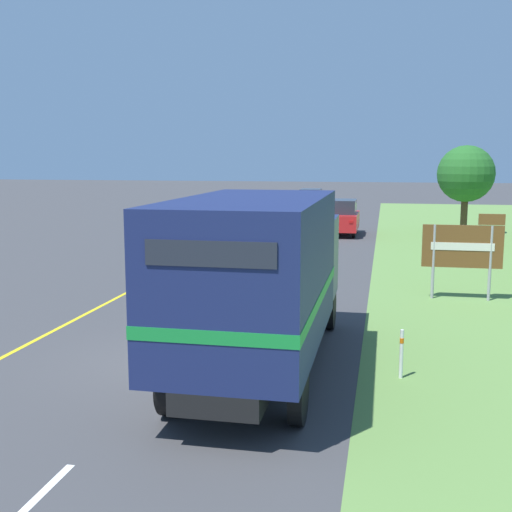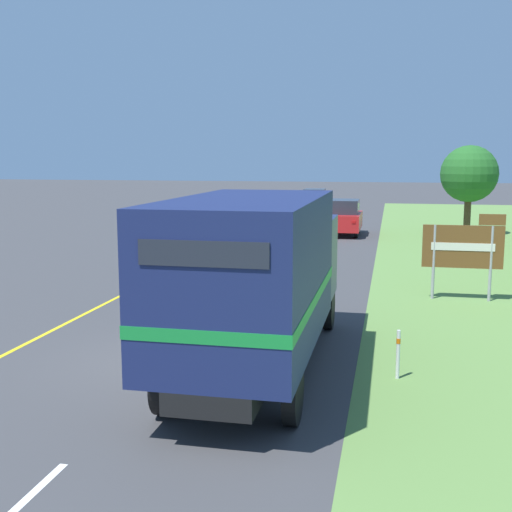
{
  "view_description": "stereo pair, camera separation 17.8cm",
  "coord_description": "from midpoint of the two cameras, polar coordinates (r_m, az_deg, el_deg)",
  "views": [
    {
      "loc": [
        4.11,
        -12.16,
        4.16
      ],
      "look_at": [
        0.3,
        6.73,
        1.2
      ],
      "focal_mm": 45.0,
      "sensor_mm": 36.0,
      "label": 1
    },
    {
      "loc": [
        4.29,
        -12.12,
        4.16
      ],
      "look_at": [
        0.3,
        6.73,
        1.2
      ],
      "focal_mm": 45.0,
      "sensor_mm": 36.0,
      "label": 2
    }
  ],
  "objects": [
    {
      "name": "centre_dash_mid_a",
      "position": [
        20.33,
        -0.24,
        -3.07
      ],
      "size": [
        0.12,
        2.6,
        0.01
      ],
      "primitive_type": "cube",
      "color": "white",
      "rests_on": "ground"
    },
    {
      "name": "delineator_post",
      "position": [
        12.57,
        12.92,
        -8.4
      ],
      "size": [
        0.08,
        0.08,
        0.95
      ],
      "color": "white",
      "rests_on": "ground"
    },
    {
      "name": "centre_dash_near",
      "position": [
        14.14,
        -5.95,
        -8.41
      ],
      "size": [
        0.12,
        2.6,
        0.01
      ],
      "primitive_type": "cube",
      "color": "white",
      "rests_on": "ground"
    },
    {
      "name": "highway_sign",
      "position": [
        19.69,
        18.28,
        0.71
      ],
      "size": [
        2.29,
        0.09,
        2.56
      ],
      "color": "#9E9EA3",
      "rests_on": "ground"
    },
    {
      "name": "lead_car_white",
      "position": [
        26.43,
        -1.15,
        1.77
      ],
      "size": [
        1.8,
        3.93,
        1.89
      ],
      "color": "black",
      "rests_on": "ground"
    },
    {
      "name": "centre_dash_far",
      "position": [
        33.18,
        4.58,
        1.51
      ],
      "size": [
        0.12,
        2.6,
        0.01
      ],
      "primitive_type": "cube",
      "color": "white",
      "rests_on": "ground"
    },
    {
      "name": "edge_line_yellow",
      "position": [
        28.97,
        -4.01,
        0.46
      ],
      "size": [
        0.12,
        65.11,
        0.01
      ],
      "primitive_type": "cube",
      "color": "yellow",
      "rests_on": "ground"
    },
    {
      "name": "roadside_tree_far",
      "position": [
        36.8,
        18.56,
        6.91
      ],
      "size": [
        3.07,
        3.07,
        4.83
      ],
      "color": "#4C3823",
      "rests_on": "ground"
    },
    {
      "name": "centre_dash_mid_b",
      "position": [
        26.71,
        2.75,
        -0.23
      ],
      "size": [
        0.12,
        2.6,
        0.01
      ],
      "primitive_type": "cube",
      "color": "white",
      "rests_on": "ground"
    },
    {
      "name": "lead_car_red_ahead",
      "position": [
        35.02,
        7.97,
        3.43
      ],
      "size": [
        1.8,
        3.96,
        1.93
      ],
      "color": "black",
      "rests_on": "ground"
    },
    {
      "name": "horse_trailer_truck",
      "position": [
        12.32,
        0.56,
        -1.64
      ],
      "size": [
        2.48,
        7.83,
        3.46
      ],
      "color": "black",
      "rests_on": "ground"
    },
    {
      "name": "lead_car_white_ahead",
      "position": [
        50.51,
        5.34,
        4.99
      ],
      "size": [
        1.8,
        4.06,
        1.74
      ],
      "color": "black",
      "rests_on": "ground"
    },
    {
      "name": "centre_dash_farthest",
      "position": [
        39.69,
        5.81,
        2.68
      ],
      "size": [
        0.12,
        2.6,
        0.01
      ],
      "primitive_type": "cube",
      "color": "white",
      "rests_on": "ground"
    },
    {
      "name": "ground_plane",
      "position": [
        13.5,
        -6.88,
        -9.28
      ],
      "size": [
        200.0,
        200.0,
        0.0
      ],
      "primitive_type": "plane",
      "color": "#3D3D3F"
    }
  ]
}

